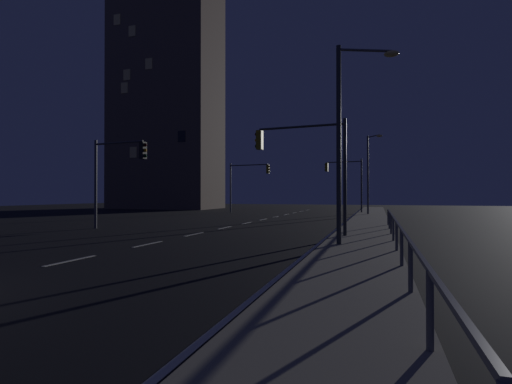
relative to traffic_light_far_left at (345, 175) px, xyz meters
The scene contains 12 objects.
ground_plane 21.41m from the traffic_light_far_left, 105.13° to the right, with size 112.00×112.00×0.00m, color black.
sidewalk_right 20.86m from the traffic_light_far_left, 82.39° to the right, with size 2.79×77.00×0.14m, color gray.
lane_markings_center 18.13m from the traffic_light_far_left, 108.10° to the right, with size 0.14×50.00×0.01m.
lane_edge_line 15.87m from the traffic_light_far_left, 86.01° to the right, with size 0.14×53.00×0.01m.
traffic_light_far_left is the anchor object (origin of this frame).
traffic_light_far_center 10.79m from the traffic_light_far_left, 168.77° to the right, with size 4.91×0.69×5.59m.
traffic_light_overhead_east 24.17m from the traffic_light_far_left, 90.03° to the right, with size 4.50×0.51×5.36m.
traffic_light_far_right 26.13m from the traffic_light_far_left, 114.84° to the right, with size 3.84×0.59×5.25m.
street_lamp_across_street 4.84m from the traffic_light_far_left, 56.86° to the right, with size 1.44×1.63×7.60m.
street_lamp_far_end 27.38m from the traffic_light_far_left, 85.15° to the right, with size 2.28×1.05×7.51m.
barrier_fence 28.93m from the traffic_light_far_left, 82.10° to the right, with size 0.09×22.70×0.98m.
building_distant 29.67m from the traffic_light_far_left, 165.49° to the left, with size 15.30×8.37×31.87m.
Camera 1 is at (8.85, -4.10, 2.00)m, focal length 26.42 mm.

